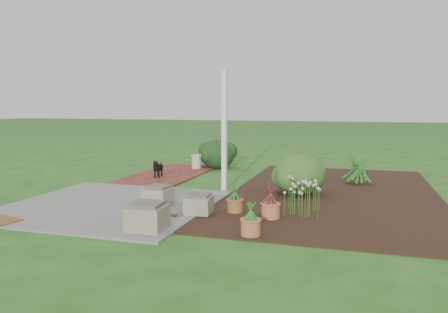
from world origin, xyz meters
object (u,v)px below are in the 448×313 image
(stone_trough_near, at_px, (147,218))
(evergreen_shrub, at_px, (300,173))
(cream_ceramic_urn, at_px, (197,162))
(black_dog, at_px, (158,167))

(stone_trough_near, xyz_separation_m, evergreen_shrub, (1.74, 3.16, 0.25))
(cream_ceramic_urn, relative_size, evergreen_shrub, 0.36)
(cream_ceramic_urn, distance_m, evergreen_shrub, 4.17)
(evergreen_shrub, bearing_deg, black_dog, 164.90)
(stone_trough_near, distance_m, evergreen_shrub, 3.61)
(evergreen_shrub, bearing_deg, cream_ceramic_urn, 139.97)
(black_dog, xyz_separation_m, cream_ceramic_urn, (0.36, 1.72, -0.06))
(cream_ceramic_urn, bearing_deg, black_dog, -101.83)
(black_dog, bearing_deg, stone_trough_near, -73.67)
(black_dog, distance_m, cream_ceramic_urn, 1.76)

